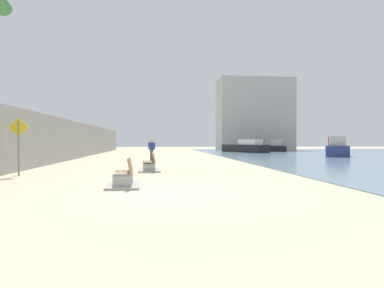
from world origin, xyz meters
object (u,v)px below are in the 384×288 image
at_px(boat_outer, 272,147).
at_px(person_walking, 152,148).
at_px(boat_mid_bay, 337,149).
at_px(boat_nearest, 245,147).
at_px(pedestrian_sign, 19,140).
at_px(bench_near, 124,180).
at_px(boat_distant, 333,146).
at_px(bench_far, 149,167).

bearing_deg(boat_outer, person_walking, -126.72).
bearing_deg(boat_mid_bay, boat_nearest, 113.37).
xyz_separation_m(person_walking, pedestrian_sign, (-5.73, -10.90, 0.62)).
height_order(boat_mid_bay, boat_outer, boat_mid_bay).
distance_m(bench_near, person_walking, 15.13).
distance_m(bench_near, boat_distant, 47.18).
height_order(bench_far, boat_mid_bay, boat_mid_bay).
bearing_deg(boat_nearest, boat_distant, 18.56).
bearing_deg(bench_near, boat_outer, 64.66).
distance_m(person_walking, boat_nearest, 21.90).
height_order(bench_near, boat_distant, boat_distant).
xyz_separation_m(boat_distant, boat_outer, (-9.27, 0.32, -0.12)).
relative_size(bench_far, boat_distant, 0.39).
relative_size(bench_near, bench_far, 1.00).
bearing_deg(person_walking, pedestrian_sign, -117.74).
distance_m(bench_far, pedestrian_sign, 6.16).
bearing_deg(pedestrian_sign, boat_distant, 46.34).
distance_m(bench_near, boat_nearest, 35.73).
bearing_deg(pedestrian_sign, boat_nearest, 58.58).
bearing_deg(boat_distant, bench_far, -129.65).
bearing_deg(bench_near, boat_mid_bay, 47.55).
bearing_deg(boat_distant, boat_mid_bay, -116.61).
height_order(person_walking, boat_distant, boat_distant).
bearing_deg(bench_far, person_walking, 90.04).
bearing_deg(person_walking, boat_outer, 53.28).
bearing_deg(boat_distant, person_walking, -139.13).
bearing_deg(boat_outer, bench_far, -118.24).
height_order(bench_far, boat_outer, boat_outer).
bearing_deg(boat_distant, bench_near, -125.73).
xyz_separation_m(boat_distant, pedestrian_sign, (-32.55, -34.11, 0.82)).
bearing_deg(bench_far, boat_nearest, 66.22).
relative_size(person_walking, pedestrian_sign, 0.65).
xyz_separation_m(bench_near, boat_nearest, (12.81, 33.35, 0.46)).
height_order(bench_far, person_walking, person_walking).
bearing_deg(boat_distant, boat_outer, 178.02).
distance_m(person_walking, boat_outer, 29.36).
bearing_deg(bench_far, boat_mid_bay, 38.79).
height_order(bench_near, boat_nearest, boat_nearest).
relative_size(boat_mid_bay, boat_nearest, 0.56).
xyz_separation_m(boat_distant, boat_mid_bay, (-9.06, -18.09, -0.02)).
height_order(boat_mid_bay, pedestrian_sign, pedestrian_sign).
xyz_separation_m(bench_far, boat_nearest, (12.08, 27.41, 0.46)).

